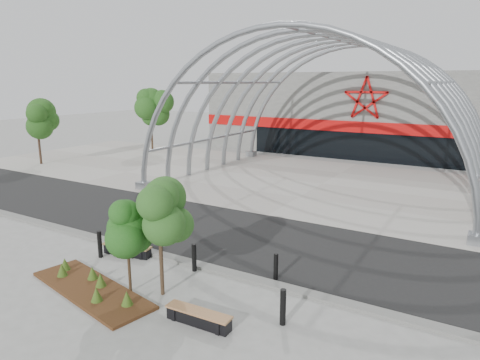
{
  "coord_description": "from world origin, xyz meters",
  "views": [
    {
      "loc": [
        10.05,
        -12.94,
        7.17
      ],
      "look_at": [
        0.0,
        4.0,
        2.6
      ],
      "focal_mm": 32.0,
      "sensor_mm": 36.0,
      "label": 1
    }
  ],
  "objects_px": {
    "street_tree_1": "(159,216)",
    "bench_0": "(127,250)",
    "street_tree_0": "(127,229)",
    "bollard_2": "(194,258)",
    "bench_1": "(199,318)"
  },
  "relations": [
    {
      "from": "street_tree_1",
      "to": "bench_0",
      "type": "height_order",
      "value": "street_tree_1"
    },
    {
      "from": "street_tree_0",
      "to": "bench_1",
      "type": "relative_size",
      "value": 1.48
    },
    {
      "from": "bench_0",
      "to": "bench_1",
      "type": "height_order",
      "value": "bench_0"
    },
    {
      "from": "bench_0",
      "to": "street_tree_1",
      "type": "bearing_deg",
      "value": -27.85
    },
    {
      "from": "street_tree_1",
      "to": "bench_0",
      "type": "xyz_separation_m",
      "value": [
        -3.54,
        1.87,
        -2.61
      ]
    },
    {
      "from": "street_tree_1",
      "to": "street_tree_0",
      "type": "bearing_deg",
      "value": -157.93
    },
    {
      "from": "street_tree_0",
      "to": "bench_0",
      "type": "distance_m",
      "value": 3.97
    },
    {
      "from": "street_tree_1",
      "to": "bench_0",
      "type": "bearing_deg",
      "value": 152.15
    },
    {
      "from": "bench_1",
      "to": "bollard_2",
      "type": "bearing_deg",
      "value": 128.57
    },
    {
      "from": "street_tree_1",
      "to": "bollard_2",
      "type": "bearing_deg",
      "value": 94.9
    },
    {
      "from": "street_tree_1",
      "to": "bench_0",
      "type": "distance_m",
      "value": 4.78
    },
    {
      "from": "street_tree_1",
      "to": "bench_1",
      "type": "height_order",
      "value": "street_tree_1"
    },
    {
      "from": "street_tree_1",
      "to": "bench_1",
      "type": "xyz_separation_m",
      "value": [
        2.18,
        -0.89,
        -2.61
      ]
    },
    {
      "from": "street_tree_1",
      "to": "bench_1",
      "type": "distance_m",
      "value": 3.51
    },
    {
      "from": "bench_0",
      "to": "street_tree_0",
      "type": "bearing_deg",
      "value": -43.13
    }
  ]
}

